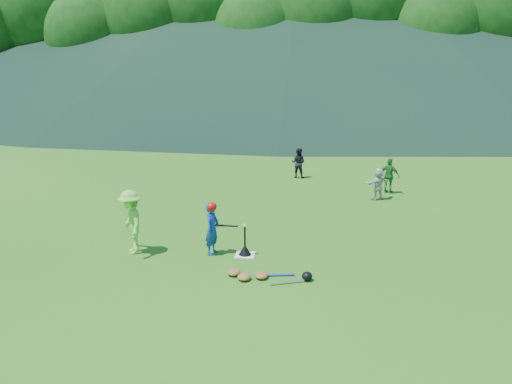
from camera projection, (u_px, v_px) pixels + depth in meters
ground at (245, 255)px, 11.69m from camera, size 120.00×120.00×0.00m
home_plate at (245, 255)px, 11.69m from camera, size 0.45×0.45×0.02m
baseball at (245, 225)px, 11.51m from camera, size 0.08×0.08×0.08m
batter_child at (212, 229)px, 11.65m from camera, size 0.40×0.51×1.24m
adult_coach at (131, 222)px, 11.67m from camera, size 0.98×1.14×1.53m
fielder_b at (298, 163)px, 19.61m from camera, size 0.66×0.57×1.18m
fielder_c at (389, 176)px, 17.24m from camera, size 0.77×0.61×1.23m
fielder_d at (378, 184)px, 16.41m from camera, size 1.00×0.81×1.06m
batting_tee at (245, 250)px, 11.66m from camera, size 0.30×0.30×0.68m
batter_gear at (213, 208)px, 11.52m from camera, size 0.73×0.26×0.60m
equipment_pile at (261, 275)px, 10.42m from camera, size 1.80×0.64×0.19m
outfield_fence at (290, 113)px, 38.50m from camera, size 70.07×0.08×1.33m
tree_line at (297, 18)px, 42.24m from camera, size 70.04×11.40×14.82m
distant_hills at (260, 2)px, 87.59m from camera, size 155.00×140.00×32.00m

